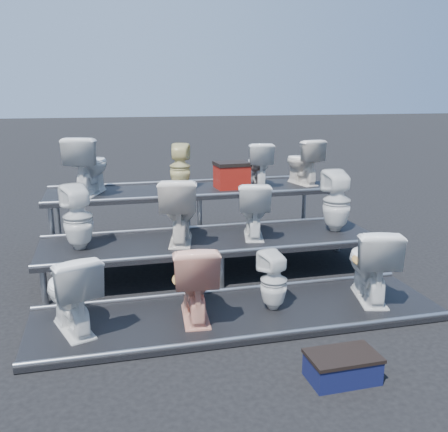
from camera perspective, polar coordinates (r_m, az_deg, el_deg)
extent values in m
plane|color=black|center=(6.41, -1.32, -6.61)|extent=(80.00, 80.00, 0.00)
cube|color=black|center=(5.24, 1.84, -11.19)|extent=(4.20, 1.20, 0.06)
cube|color=black|center=(6.33, -1.33, -4.66)|extent=(4.20, 1.20, 0.46)
cube|color=black|center=(7.50, -3.51, -0.10)|extent=(4.20, 1.20, 0.86)
imported|color=silver|center=(4.92, -17.13, -8.31)|extent=(0.66, 0.85, 0.77)
imported|color=#EAA086|center=(4.97, -3.44, -7.33)|extent=(0.51, 0.81, 0.79)
imported|color=silver|center=(5.20, 5.69, -7.37)|extent=(0.34, 0.35, 0.62)
imported|color=silver|center=(5.62, 16.40, -5.16)|extent=(0.64, 0.89, 0.82)
imported|color=silver|center=(6.03, -16.35, -0.16)|extent=(0.44, 0.44, 0.76)
imported|color=silver|center=(6.09, -5.12, 0.73)|extent=(0.61, 0.87, 0.81)
imported|color=silver|center=(6.30, 3.38, 0.79)|extent=(0.56, 0.78, 0.72)
imported|color=silver|center=(6.72, 12.75, 1.68)|extent=(0.38, 0.38, 0.80)
imported|color=silver|center=(7.23, -15.23, 5.63)|extent=(0.70, 0.90, 0.81)
imported|color=#D7CA86|center=(7.32, -5.05, 5.62)|extent=(0.37, 0.37, 0.67)
imported|color=silver|center=(7.59, 3.98, 5.94)|extent=(0.46, 0.70, 0.66)
imported|color=silver|center=(7.84, 8.97, 6.17)|extent=(0.52, 0.75, 0.70)
cube|color=maroon|center=(7.42, 0.89, 4.51)|extent=(0.49, 0.40, 0.34)
cube|color=#0F1336|center=(4.30, 13.36, -16.60)|extent=(0.56, 0.34, 0.20)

